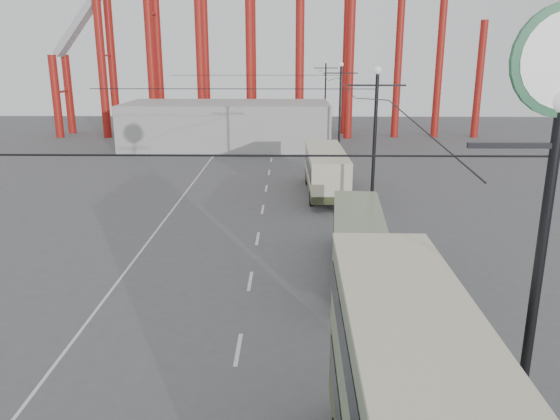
{
  "coord_description": "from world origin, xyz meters",
  "views": [
    {
      "loc": [
        0.74,
        -12.95,
        9.88
      ],
      "look_at": [
        0.34,
        11.31,
        3.0
      ],
      "focal_mm": 35.0,
      "sensor_mm": 36.0,
      "label": 1
    }
  ],
  "objects_px": {
    "single_decker_green": "(358,242)",
    "pedestrian": "(347,287)",
    "lamp_post_near": "(552,169)",
    "single_decker_cream": "(326,170)"
  },
  "relations": [
    {
      "from": "lamp_post_near",
      "to": "pedestrian",
      "type": "height_order",
      "value": "lamp_post_near"
    },
    {
      "from": "pedestrian",
      "to": "lamp_post_near",
      "type": "bearing_deg",
      "value": 59.68
    },
    {
      "from": "lamp_post_near",
      "to": "single_decker_cream",
      "type": "relative_size",
      "value": 1.03
    },
    {
      "from": "single_decker_cream",
      "to": "single_decker_green",
      "type": "bearing_deg",
      "value": -88.8
    },
    {
      "from": "lamp_post_near",
      "to": "pedestrian",
      "type": "relative_size",
      "value": 6.56
    },
    {
      "from": "pedestrian",
      "to": "single_decker_green",
      "type": "bearing_deg",
      "value": -147.7
    },
    {
      "from": "single_decker_green",
      "to": "single_decker_cream",
      "type": "relative_size",
      "value": 0.96
    },
    {
      "from": "single_decker_green",
      "to": "single_decker_cream",
      "type": "height_order",
      "value": "single_decker_cream"
    },
    {
      "from": "single_decker_green",
      "to": "single_decker_cream",
      "type": "xyz_separation_m",
      "value": [
        -0.52,
        15.46,
        0.25
      ]
    },
    {
      "from": "single_decker_green",
      "to": "pedestrian",
      "type": "distance_m",
      "value": 3.54
    }
  ]
}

